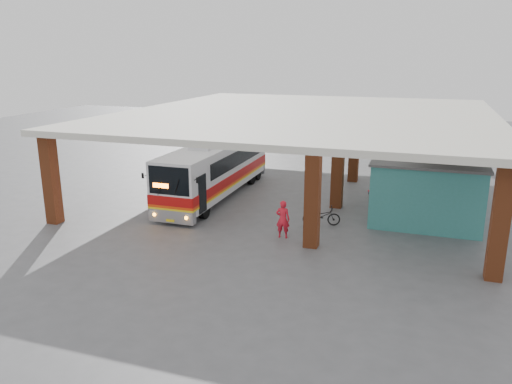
{
  "coord_description": "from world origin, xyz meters",
  "views": [
    {
      "loc": [
        7.25,
        -22.62,
        7.94
      ],
      "look_at": [
        -0.53,
        0.0,
        1.3
      ],
      "focal_mm": 35.0,
      "sensor_mm": 36.0,
      "label": 1
    }
  ],
  "objects_px": {
    "coach_bus": "(216,169)",
    "pedestrian": "(283,219)",
    "motorcycle": "(321,216)",
    "red_chair": "(374,189)"
  },
  "relations": [
    {
      "from": "pedestrian",
      "to": "red_chair",
      "type": "bearing_deg",
      "value": -113.77
    },
    {
      "from": "pedestrian",
      "to": "red_chair",
      "type": "xyz_separation_m",
      "value": [
        3.12,
        8.4,
        -0.49
      ]
    },
    {
      "from": "coach_bus",
      "to": "red_chair",
      "type": "distance_m",
      "value": 9.26
    },
    {
      "from": "coach_bus",
      "to": "pedestrian",
      "type": "relative_size",
      "value": 6.58
    },
    {
      "from": "coach_bus",
      "to": "motorcycle",
      "type": "height_order",
      "value": "coach_bus"
    },
    {
      "from": "pedestrian",
      "to": "red_chair",
      "type": "relative_size",
      "value": 2.14
    },
    {
      "from": "coach_bus",
      "to": "pedestrian",
      "type": "xyz_separation_m",
      "value": [
        5.47,
        -5.19,
        -0.77
      ]
    },
    {
      "from": "pedestrian",
      "to": "coach_bus",
      "type": "bearing_deg",
      "value": -46.88
    },
    {
      "from": "coach_bus",
      "to": "red_chair",
      "type": "height_order",
      "value": "coach_bus"
    },
    {
      "from": "motorcycle",
      "to": "pedestrian",
      "type": "bearing_deg",
      "value": 134.82
    }
  ]
}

